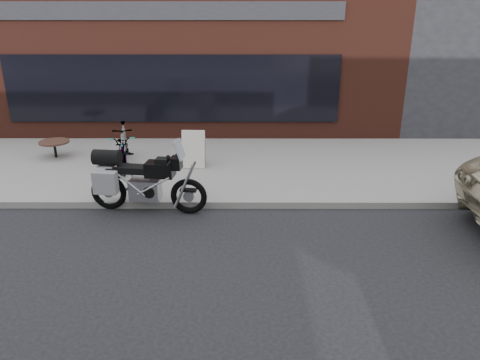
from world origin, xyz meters
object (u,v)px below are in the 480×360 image
at_px(motorcycle, 139,181).
at_px(sandwich_sign, 194,148).
at_px(cafe_table, 54,142).
at_px(bicycle_front, 123,151).
at_px(bicycle_rear, 124,143).

distance_m(motorcycle, sandwich_sign, 2.67).
relative_size(motorcycle, cafe_table, 3.10).
distance_m(bicycle_front, bicycle_rear, 0.48).
xyz_separation_m(motorcycle, sandwich_sign, (0.88, 2.52, -0.06)).
bearing_deg(bicycle_rear, bicycle_front, -92.27).
relative_size(motorcycle, bicycle_front, 1.40).
bearing_deg(bicycle_rear, cafe_table, 156.93).
relative_size(bicycle_front, bicycle_rear, 1.03).
distance_m(motorcycle, bicycle_rear, 2.94).
height_order(motorcycle, sandwich_sign, motorcycle).
height_order(sandwich_sign, cafe_table, sandwich_sign).
relative_size(motorcycle, sandwich_sign, 2.65).
xyz_separation_m(motorcycle, bicycle_rear, (-0.97, 2.77, -0.01)).
relative_size(sandwich_sign, cafe_table, 1.17).
bearing_deg(sandwich_sign, bicycle_front, -170.69).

